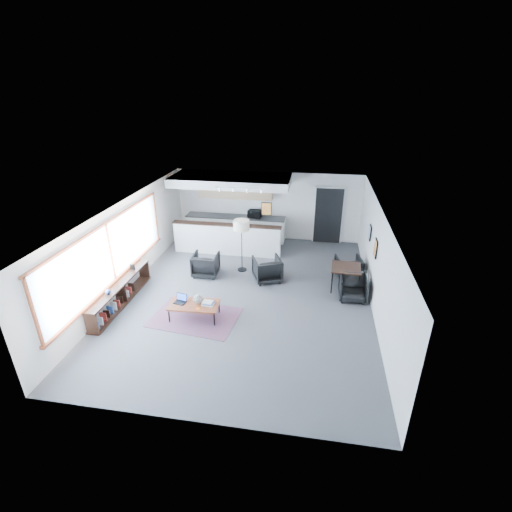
% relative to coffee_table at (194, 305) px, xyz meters
% --- Properties ---
extents(room, '(7.02, 9.02, 2.62)m').
position_rel_coffee_table_xyz_m(room, '(1.10, 1.33, 0.92)').
color(room, '#4A4A4C').
rests_on(room, ground).
extents(window, '(0.10, 5.95, 1.66)m').
position_rel_coffee_table_xyz_m(window, '(-2.36, 0.43, 1.07)').
color(window, '#8CBFFF').
rests_on(window, room).
extents(console, '(0.35, 3.00, 0.80)m').
position_rel_coffee_table_xyz_m(console, '(-2.20, 0.28, -0.06)').
color(console, black).
rests_on(console, floor).
extents(kitchenette, '(4.20, 1.96, 2.60)m').
position_rel_coffee_table_xyz_m(kitchenette, '(-0.10, 5.04, 1.00)').
color(kitchenette, white).
rests_on(kitchenette, floor).
extents(doorway, '(1.10, 0.12, 2.15)m').
position_rel_coffee_table_xyz_m(doorway, '(3.40, 5.75, 0.69)').
color(doorway, black).
rests_on(doorway, room).
extents(track_light, '(1.60, 0.07, 0.15)m').
position_rel_coffee_table_xyz_m(track_light, '(0.51, 3.53, 2.14)').
color(track_light, silver).
rests_on(track_light, room).
extents(wall_art_lower, '(0.03, 0.38, 0.48)m').
position_rel_coffee_table_xyz_m(wall_art_lower, '(4.57, 1.73, 1.17)').
color(wall_art_lower, black).
rests_on(wall_art_lower, room).
extents(wall_art_upper, '(0.03, 0.34, 0.44)m').
position_rel_coffee_table_xyz_m(wall_art_upper, '(4.57, 3.03, 1.12)').
color(wall_art_upper, black).
rests_on(wall_art_upper, room).
extents(kilim_rug, '(2.34, 1.72, 0.01)m').
position_rel_coffee_table_xyz_m(kilim_rug, '(0.00, 0.00, -0.38)').
color(kilim_rug, '#543041').
rests_on(kilim_rug, floor).
extents(coffee_table, '(1.30, 0.74, 0.41)m').
position_rel_coffee_table_xyz_m(coffee_table, '(0.00, 0.00, 0.00)').
color(coffee_table, maroon).
rests_on(coffee_table, floor).
extents(laptop, '(0.34, 0.30, 0.21)m').
position_rel_coffee_table_xyz_m(laptop, '(-0.36, 0.05, 0.09)').
color(laptop, black).
rests_on(laptop, coffee_table).
extents(ceramic_pot, '(0.25, 0.25, 0.25)m').
position_rel_coffee_table_xyz_m(ceramic_pot, '(0.09, 0.05, 0.15)').
color(ceramic_pot, gray).
rests_on(ceramic_pot, coffee_table).
extents(book_stack, '(0.32, 0.26, 0.09)m').
position_rel_coffee_table_xyz_m(book_stack, '(0.36, 0.04, 0.07)').
color(book_stack, silver).
rests_on(book_stack, coffee_table).
extents(coaster, '(0.10, 0.10, 0.01)m').
position_rel_coffee_table_xyz_m(coaster, '(0.16, -0.20, 0.03)').
color(coaster, '#E5590C').
rests_on(coaster, coffee_table).
extents(armchair_left, '(0.79, 0.75, 0.80)m').
position_rel_coffee_table_xyz_m(armchair_left, '(-0.39, 2.36, 0.02)').
color(armchair_left, black).
rests_on(armchair_left, floor).
extents(armchair_right, '(1.02, 1.00, 0.82)m').
position_rel_coffee_table_xyz_m(armchair_right, '(1.57, 2.33, 0.03)').
color(armchair_right, black).
rests_on(armchair_right, floor).
extents(floor_lamp, '(0.64, 0.64, 1.72)m').
position_rel_coffee_table_xyz_m(floor_lamp, '(0.68, 2.86, 1.12)').
color(floor_lamp, black).
rests_on(floor_lamp, floor).
extents(dining_table, '(0.87, 0.87, 0.70)m').
position_rel_coffee_table_xyz_m(dining_table, '(3.91, 2.20, 0.26)').
color(dining_table, black).
rests_on(dining_table, floor).
extents(dining_chair_near, '(0.66, 0.62, 0.67)m').
position_rel_coffee_table_xyz_m(dining_chair_near, '(4.10, 1.64, -0.05)').
color(dining_chair_near, black).
rests_on(dining_chair_near, floor).
extents(dining_chair_far, '(0.75, 0.72, 0.65)m').
position_rel_coffee_table_xyz_m(dining_chair_far, '(4.05, 2.90, -0.06)').
color(dining_chair_far, black).
rests_on(dining_chair_far, floor).
extents(microwave, '(0.53, 0.34, 0.34)m').
position_rel_coffee_table_xyz_m(microwave, '(0.66, 5.48, 0.72)').
color(microwave, black).
rests_on(microwave, kitchenette).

